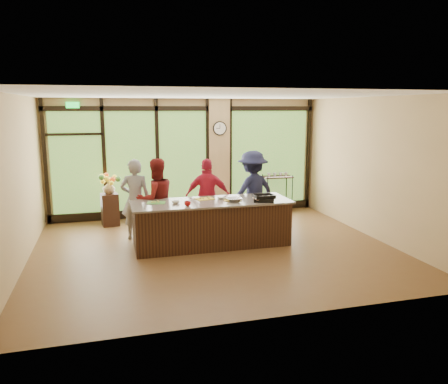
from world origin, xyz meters
TOP-DOWN VIEW (x-y plane):
  - floor at (0.00, 0.00)m, footprint 7.00×7.00m
  - ceiling at (0.00, 0.00)m, footprint 7.00×7.00m
  - back_wall at (0.00, 3.00)m, footprint 7.00×0.00m
  - left_wall at (-3.50, 0.00)m, footprint 0.00×6.00m
  - right_wall at (3.50, 0.00)m, footprint 0.00×6.00m
  - window_wall at (0.16, 2.95)m, footprint 6.90×0.12m
  - island_base at (0.00, 0.30)m, footprint 3.10×1.00m
  - countertop at (0.00, 0.30)m, footprint 3.20×1.10m
  - wall_clock at (0.85, 2.87)m, footprint 0.36×0.04m
  - cook_left at (-1.45, 1.15)m, footprint 0.70×0.53m
  - cook_midleft at (-1.03, 1.00)m, footprint 0.99×0.86m
  - cook_midright at (0.10, 1.07)m, footprint 1.05×0.61m
  - cook_right at (1.15, 1.10)m, footprint 1.33×1.01m
  - roasting_pan at (1.01, -0.00)m, footprint 0.48×0.42m
  - mixing_bowl at (0.43, 0.15)m, footprint 0.33×0.33m
  - cutting_board_left at (-1.09, 0.41)m, footprint 0.40×0.33m
  - cutting_board_center at (-0.09, 0.53)m, footprint 0.41×0.34m
  - cutting_board_right at (0.44, 0.28)m, footprint 0.41×0.35m
  - prep_bowl_near at (-0.73, 0.26)m, footprint 0.18×0.18m
  - prep_bowl_mid at (0.33, 0.35)m, footprint 0.16×0.16m
  - prep_bowl_far at (0.23, 0.45)m, footprint 0.15×0.15m
  - red_ramekin at (-0.55, -0.02)m, footprint 0.15×0.15m
  - flower_stand at (-1.98, 2.42)m, footprint 0.43×0.43m
  - flower_vase at (-1.98, 2.42)m, footprint 0.29×0.29m
  - bar_cart at (2.42, 2.75)m, footprint 0.80×0.49m

SIDE VIEW (x-z plane):
  - floor at x=0.00m, z-range 0.00..0.00m
  - flower_stand at x=-1.98m, z-range 0.00..0.77m
  - island_base at x=0.00m, z-range 0.00..0.88m
  - bar_cart at x=2.42m, z-range 0.11..1.17m
  - cook_midright at x=0.10m, z-range 0.00..1.69m
  - cook_left at x=-1.45m, z-range 0.00..1.72m
  - cook_midleft at x=-1.03m, z-range 0.00..1.74m
  - countertop at x=0.00m, z-range 0.88..0.92m
  - cook_right at x=1.15m, z-range 0.00..1.83m
  - flower_vase at x=-1.98m, z-range 0.77..1.07m
  - cutting_board_left at x=-1.09m, z-range 0.92..0.93m
  - cutting_board_right at x=0.44m, z-range 0.92..0.93m
  - cutting_board_center at x=-0.09m, z-range 0.92..0.93m
  - prep_bowl_far at x=0.23m, z-range 0.92..0.95m
  - prep_bowl_mid at x=0.33m, z-range 0.92..0.96m
  - prep_bowl_near at x=-0.73m, z-range 0.92..0.97m
  - roasting_pan at x=1.01m, z-range 0.92..0.99m
  - mixing_bowl at x=0.43m, z-range 0.92..0.99m
  - red_ramekin at x=-0.55m, z-range 0.92..1.02m
  - window_wall at x=0.16m, z-range -0.11..2.89m
  - back_wall at x=0.00m, z-range -2.00..5.00m
  - left_wall at x=-3.50m, z-range -1.50..4.50m
  - right_wall at x=3.50m, z-range -1.50..4.50m
  - wall_clock at x=0.85m, z-range 2.07..2.43m
  - ceiling at x=0.00m, z-range 3.00..3.00m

